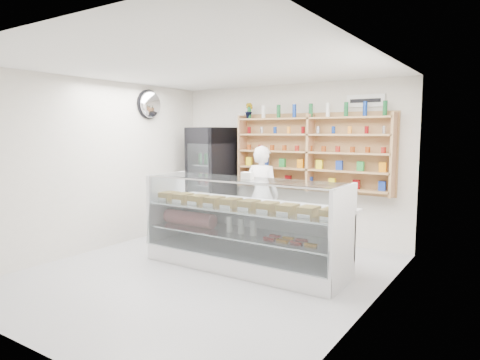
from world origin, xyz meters
The scene contains 8 objects.
room centered at (0.00, 0.00, 1.40)m, with size 5.00×5.00×5.00m.
display_counter centered at (0.32, 0.51, 0.36)m, with size 2.98×0.89×1.30m.
shop_worker centered at (-0.22, 1.92, 0.86)m, with size 0.62×0.41×1.71m, color white.
drinks_cooler centered at (-1.46, 2.08, 1.02)m, with size 0.82×0.80×2.03m.
wall_shelving centered at (0.50, 2.34, 1.59)m, with size 2.84×0.28×1.33m.
potted_plant centered at (-0.75, 2.34, 2.34)m, with size 0.16×0.13×0.29m, color #1E6626.
security_mirror centered at (-2.17, 1.20, 2.45)m, with size 0.15×0.50×0.50m, color silver.
wall_sign centered at (1.40, 2.47, 2.45)m, with size 0.62×0.03×0.20m, color white.
Camera 1 is at (3.58, -4.51, 1.94)m, focal length 32.00 mm.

